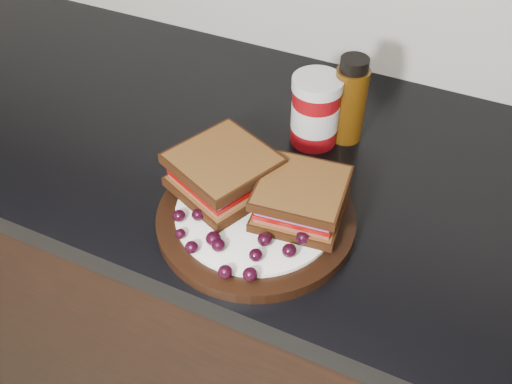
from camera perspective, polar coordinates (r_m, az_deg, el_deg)
base_cabinets at (r=1.29m, az=-1.26°, el=-11.45°), size 3.96×0.58×0.86m
countertop at (r=0.96m, az=-1.67°, el=4.08°), size 3.98×0.60×0.04m
plate at (r=0.80m, az=-0.00°, el=-2.62°), size 0.28×0.28×0.02m
sandwich_left at (r=0.81m, az=-3.27°, el=1.96°), size 0.17×0.17×0.06m
sandwich_right at (r=0.77m, az=4.51°, el=-0.65°), size 0.13×0.13×0.05m
grape_0 at (r=0.78m, az=-7.71°, el=-2.37°), size 0.02×0.02×0.02m
grape_1 at (r=0.78m, az=-5.81°, el=-2.27°), size 0.02×0.02×0.02m
grape_2 at (r=0.76m, az=-7.57°, el=-4.16°), size 0.01×0.01×0.01m
grape_3 at (r=0.74m, az=-6.46°, el=-5.51°), size 0.02×0.02×0.02m
grape_4 at (r=0.75m, az=-4.29°, el=-4.67°), size 0.02×0.02×0.02m
grape_5 at (r=0.74m, az=-3.79°, el=-5.33°), size 0.02×0.02×0.02m
grape_6 at (r=0.71m, az=-3.09°, el=-7.98°), size 0.02×0.02×0.02m
grape_7 at (r=0.71m, az=-0.60°, el=-8.24°), size 0.02×0.02×0.02m
grape_8 at (r=0.73m, az=-0.03°, el=-6.33°), size 0.02×0.02×0.02m
grape_9 at (r=0.75m, az=0.87°, el=-4.76°), size 0.02×0.02×0.02m
grape_10 at (r=0.73m, az=3.34°, el=-5.87°), size 0.02×0.02×0.02m
grape_11 at (r=0.75m, az=4.70°, el=-4.55°), size 0.02×0.02×0.02m
grape_12 at (r=0.75m, az=5.42°, el=-4.56°), size 0.02×0.02×0.02m
grape_13 at (r=0.78m, az=6.39°, el=-2.47°), size 0.02×0.02×0.02m
grape_14 at (r=0.78m, az=5.16°, el=-2.12°), size 0.02×0.02×0.02m
grape_15 at (r=0.80m, az=3.88°, el=-0.84°), size 0.02×0.02×0.02m
grape_16 at (r=0.84m, az=-1.60°, el=2.05°), size 0.02×0.02×0.02m
grape_17 at (r=0.83m, az=-2.01°, el=1.61°), size 0.02×0.02×0.02m
grape_18 at (r=0.84m, az=-3.52°, el=1.94°), size 0.02×0.02×0.02m
grape_19 at (r=0.84m, az=-4.52°, el=1.75°), size 0.02×0.02×0.02m
grape_20 at (r=0.81m, az=-3.94°, el=-0.24°), size 0.02×0.02×0.02m
grape_21 at (r=0.79m, az=-5.56°, el=-1.31°), size 0.02×0.02×0.02m
grape_22 at (r=0.82m, az=-2.54°, el=0.61°), size 0.01×0.01×0.01m
grape_23 at (r=0.84m, az=-3.80°, el=2.05°), size 0.02×0.02×0.02m
grape_24 at (r=0.82m, az=-3.75°, el=0.60°), size 0.02×0.02×0.01m
condiment_jar at (r=0.92m, az=5.96°, el=8.10°), size 0.09×0.09×0.12m
oil_bottle at (r=0.92m, az=9.36°, el=9.11°), size 0.07×0.07×0.15m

